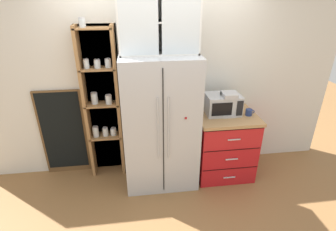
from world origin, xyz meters
name	(u,v)px	position (x,y,z in m)	size (l,w,h in m)	color
ground_plane	(161,177)	(0.00, 0.00, 0.00)	(10.68, 10.68, 0.00)	olive
wall_back_cream	(157,81)	(0.00, 0.40, 1.27)	(4.98, 0.10, 2.55)	silver
refrigerator	(160,122)	(0.00, 0.01, 0.86)	(0.92, 0.71, 1.73)	#B7BABF
pantry_shelf_column	(102,103)	(-0.73, 0.30, 1.05)	(0.49, 0.26, 2.11)	brown
counter_cabinet	(223,144)	(0.88, 0.02, 0.45)	(0.79, 0.68, 0.91)	red
microwave	(223,104)	(0.83, 0.07, 1.04)	(0.44, 0.33, 0.26)	#B7BABF
coffee_maker	(227,103)	(0.88, 0.03, 1.06)	(0.17, 0.20, 0.31)	#B7B7BC
mug_navy	(249,112)	(1.15, -0.04, 0.95)	(0.12, 0.08, 0.08)	navy
bottle_green	(227,106)	(0.88, 0.03, 1.02)	(0.07, 0.07, 0.26)	#285B33
upper_cabinet	(158,22)	(0.00, 0.05, 2.07)	(0.88, 0.32, 0.69)	silver
chalkboard_menu	(64,133)	(-1.29, 0.33, 0.62)	(0.60, 0.04, 1.23)	brown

